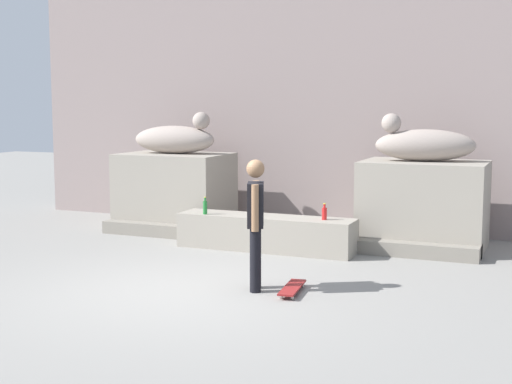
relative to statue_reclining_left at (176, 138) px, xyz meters
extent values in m
plane|color=gray|center=(2.28, -3.98, -1.71)|extent=(40.00, 40.00, 0.00)
cube|color=gray|center=(2.28, 1.42, 1.78)|extent=(11.95, 0.60, 6.98)
cube|color=gray|center=(-0.04, 0.00, -1.00)|extent=(1.98, 1.37, 1.43)
cube|color=gray|center=(4.59, 0.00, -1.00)|extent=(1.98, 1.37, 1.43)
ellipsoid|color=#A39389|center=(-0.04, 0.00, -0.02)|extent=(1.63, 0.65, 0.52)
sphere|color=#A39389|center=(0.51, 0.03, 0.33)|extent=(0.32, 0.32, 0.32)
ellipsoid|color=#A39389|center=(4.59, 0.00, -0.02)|extent=(1.68, 0.89, 0.52)
sphere|color=#A39389|center=(4.05, -0.12, 0.33)|extent=(0.32, 0.32, 0.32)
cube|color=gray|center=(2.28, -1.18, -1.43)|extent=(2.92, 0.64, 0.56)
cylinder|color=black|center=(3.13, -3.66, -1.30)|extent=(0.14, 0.14, 0.82)
cylinder|color=black|center=(3.06, -3.47, -1.30)|extent=(0.14, 0.14, 0.82)
cube|color=black|center=(3.10, -3.57, -0.61)|extent=(0.32, 0.41, 0.56)
sphere|color=#8C6647|center=(3.10, -3.57, -0.15)|extent=(0.23, 0.23, 0.23)
cylinder|color=#8C6647|center=(3.18, -3.78, -0.62)|extent=(0.09, 0.09, 0.58)
cylinder|color=#8C6647|center=(3.01, -3.36, -0.62)|extent=(0.09, 0.09, 0.58)
cube|color=maroon|center=(3.57, -3.51, -1.64)|extent=(0.30, 0.82, 0.02)
cylinder|color=white|center=(3.47, -3.22, -1.68)|extent=(0.04, 0.06, 0.06)
cylinder|color=white|center=(3.61, -3.21, -1.68)|extent=(0.04, 0.06, 0.06)
cylinder|color=white|center=(3.54, -3.82, -1.68)|extent=(0.04, 0.06, 0.06)
cylinder|color=white|center=(3.68, -3.80, -1.68)|extent=(0.04, 0.06, 0.06)
cylinder|color=red|center=(3.26, -1.17, -1.06)|extent=(0.08, 0.08, 0.19)
cylinder|color=red|center=(3.26, -1.17, -0.93)|extent=(0.04, 0.04, 0.06)
cylinder|color=yellow|center=(3.26, -1.17, -0.90)|extent=(0.04, 0.04, 0.01)
cylinder|color=#1E722D|center=(1.29, -1.39, -1.04)|extent=(0.07, 0.07, 0.22)
cylinder|color=#1E722D|center=(1.29, -1.39, -0.91)|extent=(0.03, 0.03, 0.06)
cylinder|color=yellow|center=(1.29, -1.39, -0.87)|extent=(0.04, 0.04, 0.01)
cube|color=gray|center=(2.28, -0.71, -1.60)|extent=(6.61, 0.50, 0.22)
camera|label=1|loc=(6.57, -11.87, 0.68)|focal=50.76mm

